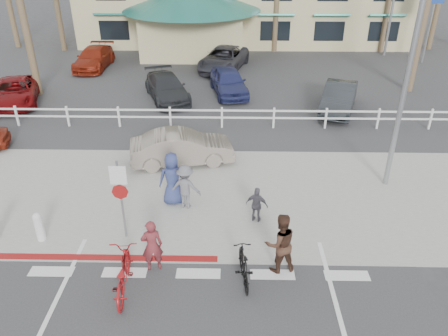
{
  "coord_description": "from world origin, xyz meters",
  "views": [
    {
      "loc": [
        0.87,
        -8.33,
        8.2
      ],
      "look_at": [
        0.63,
        3.83,
        1.5
      ],
      "focal_mm": 35.0,
      "sensor_mm": 36.0,
      "label": 1
    }
  ],
  "objects_px": {
    "bike_black": "(244,265)",
    "bike_red": "(122,274)",
    "car_white_sedan": "(182,148)",
    "sign_post": "(121,196)"
  },
  "relations": [
    {
      "from": "bike_black",
      "to": "bike_red",
      "type": "bearing_deg",
      "value": 0.82
    },
    {
      "from": "sign_post",
      "to": "bike_black",
      "type": "distance_m",
      "value": 4.06
    },
    {
      "from": "bike_red",
      "to": "bike_black",
      "type": "height_order",
      "value": "bike_red"
    },
    {
      "from": "sign_post",
      "to": "car_white_sedan",
      "type": "xyz_separation_m",
      "value": [
        1.23,
        4.77,
        -0.79
      ]
    },
    {
      "from": "sign_post",
      "to": "bike_black",
      "type": "height_order",
      "value": "sign_post"
    },
    {
      "from": "bike_black",
      "to": "car_white_sedan",
      "type": "bearing_deg",
      "value": -77.78
    },
    {
      "from": "bike_red",
      "to": "bike_black",
      "type": "xyz_separation_m",
      "value": [
        3.08,
        0.42,
        -0.05
      ]
    },
    {
      "from": "sign_post",
      "to": "bike_red",
      "type": "xyz_separation_m",
      "value": [
        0.44,
        -2.21,
        -0.92
      ]
    },
    {
      "from": "bike_red",
      "to": "car_white_sedan",
      "type": "bearing_deg",
      "value": -101.78
    },
    {
      "from": "bike_red",
      "to": "car_white_sedan",
      "type": "distance_m",
      "value": 7.03
    }
  ]
}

